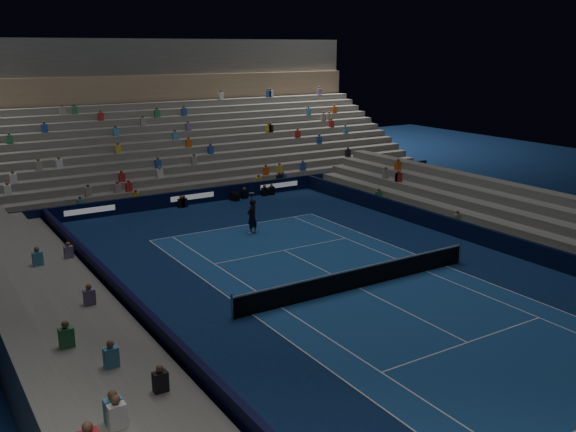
# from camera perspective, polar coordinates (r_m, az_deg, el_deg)

# --- Properties ---
(ground) EXTENTS (90.00, 90.00, 0.00)m
(ground) POSITION_cam_1_polar(r_m,az_deg,el_deg) (28.66, 6.44, -6.52)
(ground) COLOR #0C214D
(ground) RESTS_ON ground
(court_surface) EXTENTS (10.97, 23.77, 0.01)m
(court_surface) POSITION_cam_1_polar(r_m,az_deg,el_deg) (28.65, 6.44, -6.51)
(court_surface) COLOR navy
(court_surface) RESTS_ON ground
(sponsor_barrier_far) EXTENTS (44.00, 0.25, 1.00)m
(sponsor_barrier_far) POSITION_cam_1_polar(r_m,az_deg,el_deg) (43.81, -8.74, 1.71)
(sponsor_barrier_far) COLOR black
(sponsor_barrier_far) RESTS_ON ground
(sponsor_barrier_east) EXTENTS (0.25, 37.00, 1.00)m
(sponsor_barrier_east) POSITION_cam_1_polar(r_m,az_deg,el_deg) (35.08, 18.99, -2.33)
(sponsor_barrier_east) COLOR black
(sponsor_barrier_east) RESTS_ON ground
(sponsor_barrier_west) EXTENTS (0.25, 37.00, 1.00)m
(sponsor_barrier_west) POSITION_cam_1_polar(r_m,az_deg,el_deg) (24.06, -12.21, -9.85)
(sponsor_barrier_west) COLOR black
(sponsor_barrier_west) RESTS_ON ground
(grandstand_main) EXTENTS (44.00, 15.20, 11.20)m
(grandstand_main) POSITION_cam_1_polar(r_m,az_deg,el_deg) (51.91, -13.07, 6.81)
(grandstand_main) COLOR slate
(grandstand_main) RESTS_ON ground
(grandstand_east) EXTENTS (5.00, 37.00, 2.50)m
(grandstand_east) POSITION_cam_1_polar(r_m,az_deg,el_deg) (37.66, 22.38, -0.83)
(grandstand_east) COLOR slate
(grandstand_east) RESTS_ON ground
(grandstand_west) EXTENTS (5.00, 37.00, 2.50)m
(grandstand_west) POSITION_cam_1_polar(r_m,az_deg,el_deg) (23.10, -20.48, -10.46)
(grandstand_west) COLOR slate
(grandstand_west) RESTS_ON ground
(tennis_net) EXTENTS (12.90, 0.10, 1.10)m
(tennis_net) POSITION_cam_1_polar(r_m,az_deg,el_deg) (28.47, 6.47, -5.58)
(tennis_net) COLOR #B2B2B7
(tennis_net) RESTS_ON ground
(tennis_player) EXTENTS (0.88, 0.74, 2.05)m
(tennis_player) POSITION_cam_1_polar(r_m,az_deg,el_deg) (36.34, -3.28, -0.06)
(tennis_player) COLOR black
(tennis_player) RESTS_ON ground
(broadcast_camera) EXTENTS (0.63, 0.99, 0.61)m
(broadcast_camera) POSITION_cam_1_polar(r_m,az_deg,el_deg) (44.49, -4.85, 1.80)
(broadcast_camera) COLOR black
(broadcast_camera) RESTS_ON ground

